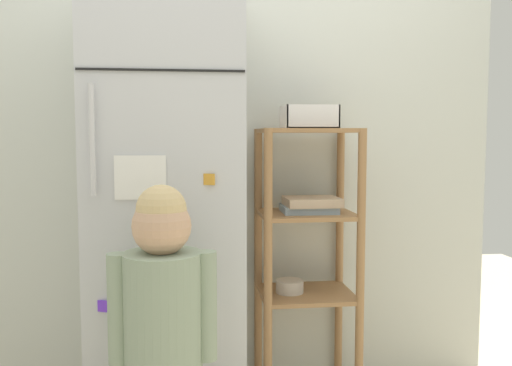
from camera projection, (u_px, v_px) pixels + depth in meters
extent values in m
cube|color=silver|center=(228.00, 144.00, 2.56)|extent=(2.53, 0.03, 2.34)
cube|color=silver|center=(167.00, 207.00, 2.24)|extent=(0.59, 0.57, 1.84)
cube|color=black|center=(162.00, 70.00, 1.91)|extent=(0.58, 0.01, 0.01)
cylinder|color=silver|center=(92.00, 140.00, 1.88)|extent=(0.02, 0.02, 0.38)
cube|color=white|center=(140.00, 177.00, 1.93)|extent=(0.18, 0.00, 0.16)
cube|color=#6D34E7|center=(103.00, 306.00, 1.95)|extent=(0.04, 0.02, 0.04)
cube|color=red|center=(204.00, 330.00, 2.00)|extent=(0.04, 0.01, 0.03)
cube|color=#3EA5D1|center=(150.00, 298.00, 1.97)|extent=(0.04, 0.02, 0.04)
cube|color=#33C50E|center=(183.00, 284.00, 1.98)|extent=(0.04, 0.01, 0.04)
cube|color=red|center=(177.00, 223.00, 1.95)|extent=(0.03, 0.01, 0.03)
cube|color=yellow|center=(145.00, 214.00, 1.94)|extent=(0.04, 0.02, 0.04)
cube|color=gold|center=(209.00, 179.00, 1.95)|extent=(0.04, 0.02, 0.04)
cylinder|color=gray|center=(163.00, 317.00, 1.74)|extent=(0.25, 0.25, 0.41)
sphere|color=gray|center=(163.00, 251.00, 1.80)|extent=(0.11, 0.11, 0.11)
sphere|color=tan|center=(162.00, 226.00, 1.72)|extent=(0.19, 0.19, 0.19)
sphere|color=tan|center=(161.00, 210.00, 1.71)|extent=(0.16, 0.16, 0.16)
cylinder|color=gray|center=(119.00, 309.00, 1.72)|extent=(0.07, 0.07, 0.35)
cylinder|color=gray|center=(206.00, 306.00, 1.75)|extent=(0.07, 0.07, 0.35)
cylinder|color=#9E7247|center=(268.00, 280.00, 2.25)|extent=(0.04, 0.04, 1.24)
cylinder|color=#9E7247|center=(360.00, 277.00, 2.30)|extent=(0.04, 0.04, 1.24)
cylinder|color=#9E7247|center=(258.00, 262.00, 2.57)|extent=(0.04, 0.04, 1.24)
cylinder|color=#9E7247|center=(339.00, 260.00, 2.62)|extent=(0.04, 0.04, 1.24)
cube|color=#9E7247|center=(307.00, 131.00, 2.39)|extent=(0.41, 0.34, 0.02)
cube|color=#9E7247|center=(307.00, 214.00, 2.42)|extent=(0.41, 0.34, 0.02)
cube|color=#9E7247|center=(306.00, 294.00, 2.45)|extent=(0.41, 0.34, 0.02)
cube|color=#99B2C6|center=(309.00, 209.00, 2.42)|extent=(0.24, 0.20, 0.03)
cube|color=#C6AD8E|center=(312.00, 202.00, 2.40)|extent=(0.24, 0.20, 0.04)
cylinder|color=beige|center=(290.00, 286.00, 2.44)|extent=(0.12, 0.12, 0.06)
cube|color=white|center=(309.00, 128.00, 2.39)|extent=(0.23, 0.18, 0.01)
cube|color=white|center=(314.00, 116.00, 2.30)|extent=(0.23, 0.01, 0.10)
cube|color=white|center=(305.00, 118.00, 2.47)|extent=(0.23, 0.01, 0.10)
cube|color=white|center=(284.00, 117.00, 2.37)|extent=(0.01, 0.18, 0.10)
cube|color=white|center=(334.00, 117.00, 2.40)|extent=(0.01, 0.18, 0.10)
sphere|color=#B83F2B|center=(315.00, 119.00, 2.40)|extent=(0.07, 0.07, 0.07)
sphere|color=#B2312B|center=(307.00, 119.00, 2.41)|extent=(0.07, 0.07, 0.07)
sphere|color=#963821|center=(318.00, 119.00, 2.37)|extent=(0.07, 0.07, 0.07)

